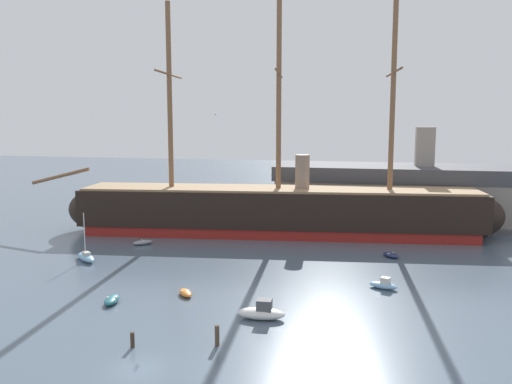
{
  "coord_description": "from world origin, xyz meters",
  "views": [
    {
      "loc": [
        16.53,
        -34.68,
        18.59
      ],
      "look_at": [
        1.81,
        33.0,
        9.0
      ],
      "focal_mm": 37.23,
      "sensor_mm": 36.0,
      "label": 1
    }
  ],
  "objects_px": {
    "motorboat_foreground_right": "(262,312)",
    "sailboat_mid_left": "(86,257)",
    "dinghy_alongside_bow": "(143,242)",
    "dinghy_alongside_stern": "(391,255)",
    "mooring_piling_nearest": "(217,335)",
    "tall_ship": "(278,210)",
    "motorboat_far_left": "(135,215)",
    "mooring_piling_left_pair": "(132,340)",
    "dinghy_foreground_left": "(112,300)",
    "dinghy_distant_centre": "(285,216)",
    "dockside_warehouse_right": "(421,194)",
    "dinghy_near_centre": "(185,293)",
    "sailboat_far_right": "(446,237)",
    "motorboat_mid_right": "(384,285)",
    "seagull_in_flight": "(216,115)"
  },
  "relations": [
    {
      "from": "dinghy_distant_centre",
      "to": "motorboat_foreground_right",
      "type": "bearing_deg",
      "value": -83.33
    },
    {
      "from": "sailboat_mid_left",
      "to": "dockside_warehouse_right",
      "type": "distance_m",
      "value": 58.73
    },
    {
      "from": "sailboat_mid_left",
      "to": "motorboat_far_left",
      "type": "distance_m",
      "value": 30.89
    },
    {
      "from": "dinghy_near_centre",
      "to": "sailboat_mid_left",
      "type": "xyz_separation_m",
      "value": [
        -17.55,
        10.4,
        0.23
      ]
    },
    {
      "from": "dinghy_foreground_left",
      "to": "sailboat_mid_left",
      "type": "xyz_separation_m",
      "value": [
        -11.02,
        14.2,
        0.19
      ]
    },
    {
      "from": "tall_ship",
      "to": "mooring_piling_nearest",
      "type": "distance_m",
      "value": 43.13
    },
    {
      "from": "dinghy_foreground_left",
      "to": "sailboat_far_right",
      "type": "xyz_separation_m",
      "value": [
        36.96,
        36.97,
        0.14
      ]
    },
    {
      "from": "sailboat_far_right",
      "to": "seagull_in_flight",
      "type": "height_order",
      "value": "seagull_in_flight"
    },
    {
      "from": "dinghy_distant_centre",
      "to": "mooring_piling_left_pair",
      "type": "height_order",
      "value": "mooring_piling_left_pair"
    },
    {
      "from": "motorboat_mid_right",
      "to": "motorboat_far_left",
      "type": "relative_size",
      "value": 0.91
    },
    {
      "from": "motorboat_foreground_right",
      "to": "dinghy_alongside_bow",
      "type": "distance_m",
      "value": 34.26
    },
    {
      "from": "mooring_piling_nearest",
      "to": "seagull_in_flight",
      "type": "distance_m",
      "value": 30.52
    },
    {
      "from": "tall_ship",
      "to": "dinghy_distant_centre",
      "type": "relative_size",
      "value": 30.71
    },
    {
      "from": "sailboat_mid_left",
      "to": "mooring_piling_nearest",
      "type": "xyz_separation_m",
      "value": [
        24.36,
        -21.65,
        0.32
      ]
    },
    {
      "from": "dinghy_foreground_left",
      "to": "motorboat_far_left",
      "type": "height_order",
      "value": "motorboat_far_left"
    },
    {
      "from": "motorboat_foreground_right",
      "to": "mooring_piling_left_pair",
      "type": "relative_size",
      "value": 3.66
    },
    {
      "from": "sailboat_mid_left",
      "to": "seagull_in_flight",
      "type": "distance_m",
      "value": 25.53
    },
    {
      "from": "motorboat_far_left",
      "to": "sailboat_mid_left",
      "type": "bearing_deg",
      "value": -76.68
    },
    {
      "from": "dinghy_distant_centre",
      "to": "mooring_piling_left_pair",
      "type": "xyz_separation_m",
      "value": [
        -3.11,
        -59.35,
        0.35
      ]
    },
    {
      "from": "dinghy_foreground_left",
      "to": "motorboat_far_left",
      "type": "bearing_deg",
      "value": 112.28
    },
    {
      "from": "tall_ship",
      "to": "dinghy_alongside_bow",
      "type": "relative_size",
      "value": 25.19
    },
    {
      "from": "dinghy_near_centre",
      "to": "dinghy_alongside_bow",
      "type": "xyz_separation_m",
      "value": [
        -14.02,
        20.44,
        0.04
      ]
    },
    {
      "from": "dinghy_alongside_stern",
      "to": "sailboat_far_right",
      "type": "relative_size",
      "value": 0.5
    },
    {
      "from": "dinghy_alongside_stern",
      "to": "mooring_piling_nearest",
      "type": "relative_size",
      "value": 1.69
    },
    {
      "from": "motorboat_mid_right",
      "to": "mooring_piling_left_pair",
      "type": "height_order",
      "value": "motorboat_mid_right"
    },
    {
      "from": "dinghy_foreground_left",
      "to": "mooring_piling_left_pair",
      "type": "distance_m",
      "value": 11.42
    },
    {
      "from": "sailboat_far_right",
      "to": "dinghy_foreground_left",
      "type": "bearing_deg",
      "value": -134.99
    },
    {
      "from": "motorboat_foreground_right",
      "to": "dinghy_alongside_bow",
      "type": "bearing_deg",
      "value": 132.7
    },
    {
      "from": "sailboat_far_right",
      "to": "motorboat_mid_right",
      "type": "bearing_deg",
      "value": -110.54
    },
    {
      "from": "dinghy_alongside_stern",
      "to": "sailboat_far_right",
      "type": "xyz_separation_m",
      "value": [
        8.65,
        12.46,
        0.16
      ]
    },
    {
      "from": "tall_ship",
      "to": "dinghy_foreground_left",
      "type": "height_order",
      "value": "tall_ship"
    },
    {
      "from": "dinghy_alongside_stern",
      "to": "dinghy_foreground_left",
      "type": "bearing_deg",
      "value": -139.12
    },
    {
      "from": "dinghy_near_centre",
      "to": "mooring_piling_left_pair",
      "type": "xyz_separation_m",
      "value": [
        0.14,
        -13.08,
        0.32
      ]
    },
    {
      "from": "dinghy_near_centre",
      "to": "dockside_warehouse_right",
      "type": "bearing_deg",
      "value": 59.61
    },
    {
      "from": "motorboat_mid_right",
      "to": "seagull_in_flight",
      "type": "relative_size",
      "value": 2.91
    },
    {
      "from": "tall_ship",
      "to": "sailboat_far_right",
      "type": "relative_size",
      "value": 13.09
    },
    {
      "from": "seagull_in_flight",
      "to": "mooring_piling_nearest",
      "type": "bearing_deg",
      "value": -73.58
    },
    {
      "from": "motorboat_far_left",
      "to": "mooring_piling_nearest",
      "type": "relative_size",
      "value": 2.17
    },
    {
      "from": "dinghy_alongside_stern",
      "to": "sailboat_far_right",
      "type": "height_order",
      "value": "sailboat_far_right"
    },
    {
      "from": "motorboat_far_left",
      "to": "mooring_piling_left_pair",
      "type": "height_order",
      "value": "motorboat_far_left"
    },
    {
      "from": "tall_ship",
      "to": "sailboat_mid_left",
      "type": "xyz_separation_m",
      "value": [
        -21.96,
        -21.3,
        -3.47
      ]
    },
    {
      "from": "dinghy_near_centre",
      "to": "motorboat_far_left",
      "type": "height_order",
      "value": "motorboat_far_left"
    },
    {
      "from": "dockside_warehouse_right",
      "to": "motorboat_mid_right",
      "type": "bearing_deg",
      "value": -100.11
    },
    {
      "from": "mooring_piling_left_pair",
      "to": "dinghy_foreground_left",
      "type": "bearing_deg",
      "value": 125.69
    },
    {
      "from": "dinghy_distant_centre",
      "to": "dockside_warehouse_right",
      "type": "height_order",
      "value": "dockside_warehouse_right"
    },
    {
      "from": "sailboat_far_right",
      "to": "mooring_piling_nearest",
      "type": "xyz_separation_m",
      "value": [
        -23.62,
        -44.42,
        0.37
      ]
    },
    {
      "from": "motorboat_foreground_right",
      "to": "sailboat_mid_left",
      "type": "height_order",
      "value": "sailboat_mid_left"
    },
    {
      "from": "sailboat_far_right",
      "to": "dockside_warehouse_right",
      "type": "relative_size",
      "value": 0.1
    },
    {
      "from": "sailboat_mid_left",
      "to": "dinghy_alongside_stern",
      "type": "height_order",
      "value": "sailboat_mid_left"
    },
    {
      "from": "dinghy_alongside_bow",
      "to": "mooring_piling_nearest",
      "type": "distance_m",
      "value": 37.93
    }
  ]
}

